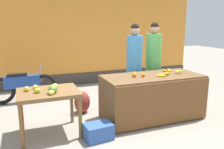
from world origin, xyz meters
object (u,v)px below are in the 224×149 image
object	(u,v)px
vendor_woman_blue_shirt	(134,66)
produce_crate	(98,132)
produce_sack	(82,102)
vendor_woman_green_shirt	(153,64)
parked_motorcycle	(22,86)

from	to	relation	value
vendor_woman_blue_shirt	produce_crate	world-z (taller)	vendor_woman_blue_shirt
produce_crate	produce_sack	xyz separation A→B (m)	(0.04, 1.22, 0.10)
vendor_woman_green_shirt	parked_motorcycle	bearing A→B (deg)	157.80
vendor_woman_green_shirt	produce_sack	bearing A→B (deg)	179.91
vendor_woman_blue_shirt	vendor_woman_green_shirt	distance (m)	0.52
vendor_woman_green_shirt	produce_crate	distance (m)	2.26
produce_sack	produce_crate	bearing A→B (deg)	-91.94
produce_sack	vendor_woman_blue_shirt	bearing A→B (deg)	-3.01
parked_motorcycle	produce_sack	size ratio (longest dim) A/B	3.47
vendor_woman_green_shirt	produce_crate	world-z (taller)	vendor_woman_green_shirt
vendor_woman_blue_shirt	produce_crate	distance (m)	1.86
produce_crate	vendor_woman_green_shirt	bearing A→B (deg)	35.33
vendor_woman_blue_shirt	parked_motorcycle	world-z (taller)	vendor_woman_blue_shirt
parked_motorcycle	produce_sack	xyz separation A→B (m)	(1.15, -1.15, -0.17)
parked_motorcycle	produce_crate	size ratio (longest dim) A/B	3.64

